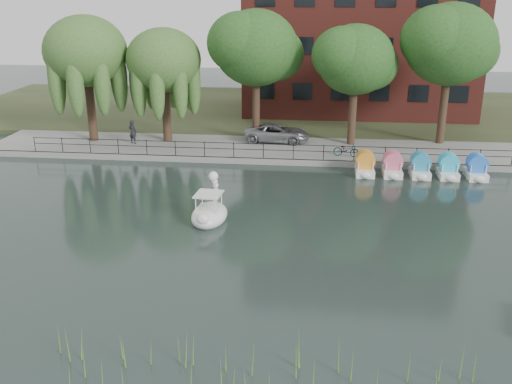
% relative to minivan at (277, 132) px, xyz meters
% --- Properties ---
extents(ground_plane, '(120.00, 120.00, 0.00)m').
position_rel_minivan_xyz_m(ground_plane, '(-0.60, -17.56, -1.16)').
color(ground_plane, '#324440').
extents(promenade, '(40.00, 6.00, 0.40)m').
position_rel_minivan_xyz_m(promenade, '(-0.60, -1.56, -0.96)').
color(promenade, gray).
rests_on(promenade, ground_plane).
extents(kerb, '(40.00, 0.25, 0.40)m').
position_rel_minivan_xyz_m(kerb, '(-0.60, -4.51, -0.96)').
color(kerb, gray).
rests_on(kerb, ground_plane).
extents(land_strip, '(60.00, 22.00, 0.36)m').
position_rel_minivan_xyz_m(land_strip, '(-0.60, 12.44, -0.98)').
color(land_strip, '#47512D').
rests_on(land_strip, ground_plane).
extents(railing, '(32.00, 0.05, 1.00)m').
position_rel_minivan_xyz_m(railing, '(-0.60, -4.31, -0.01)').
color(railing, black).
rests_on(railing, promenade).
extents(apartment_building, '(20.00, 10.07, 18.00)m').
position_rel_minivan_xyz_m(apartment_building, '(6.40, 12.41, 8.20)').
color(apartment_building, '#4C1E16').
rests_on(apartment_building, land_strip).
extents(willow_left, '(5.88, 5.88, 9.01)m').
position_rel_minivan_xyz_m(willow_left, '(-13.60, -1.06, 5.71)').
color(willow_left, '#473323').
rests_on(willow_left, promenade).
extents(willow_mid, '(5.32, 5.32, 8.15)m').
position_rel_minivan_xyz_m(willow_mid, '(-8.10, -0.56, 5.09)').
color(willow_mid, '#473323').
rests_on(willow_mid, promenade).
extents(broadleaf_center, '(6.00, 6.00, 9.25)m').
position_rel_minivan_xyz_m(broadleaf_center, '(-1.60, 0.44, 5.90)').
color(broadleaf_center, '#473323').
rests_on(broadleaf_center, promenade).
extents(broadleaf_right, '(5.40, 5.40, 8.32)m').
position_rel_minivan_xyz_m(broadleaf_right, '(5.40, -0.06, 5.23)').
color(broadleaf_right, '#473323').
rests_on(broadleaf_right, promenade).
extents(broadleaf_far, '(6.30, 6.30, 9.71)m').
position_rel_minivan_xyz_m(broadleaf_far, '(11.90, 0.94, 6.24)').
color(broadleaf_far, '#473323').
rests_on(broadleaf_far, promenade).
extents(minivan, '(2.79, 5.57, 1.52)m').
position_rel_minivan_xyz_m(minivan, '(0.00, 0.00, 0.00)').
color(minivan, gray).
rests_on(minivan, promenade).
extents(bicycle, '(0.96, 1.81, 1.00)m').
position_rel_minivan_xyz_m(bicycle, '(4.92, -3.39, -0.26)').
color(bicycle, gray).
rests_on(bicycle, promenade).
extents(pedestrian, '(0.84, 0.70, 1.98)m').
position_rel_minivan_xyz_m(pedestrian, '(-10.40, -1.63, 0.23)').
color(pedestrian, black).
rests_on(pedestrian, promenade).
extents(swan_boat, '(1.99, 2.93, 2.34)m').
position_rel_minivan_xyz_m(swan_boat, '(-2.36, -14.47, -0.64)').
color(swan_boat, white).
rests_on(swan_boat, ground_plane).
extents(pedal_boat_row, '(7.95, 1.70, 1.40)m').
position_rel_minivan_xyz_m(pedal_boat_row, '(9.40, -6.01, -0.55)').
color(pedal_boat_row, white).
rests_on(pedal_boat_row, ground_plane).
extents(reed_bank, '(24.00, 2.40, 1.20)m').
position_rel_minivan_xyz_m(reed_bank, '(1.40, -27.06, -0.56)').
color(reed_bank, '#669938').
rests_on(reed_bank, ground_plane).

